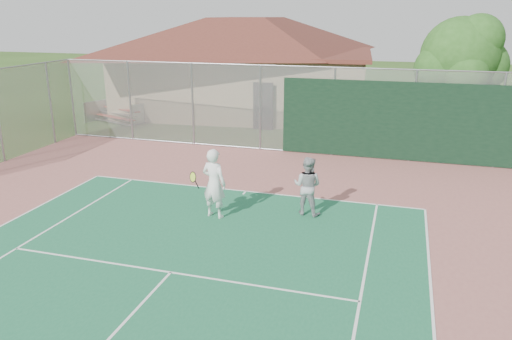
{
  "coord_description": "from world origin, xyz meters",
  "views": [
    {
      "loc": [
        4.6,
        -2.47,
        5.48
      ],
      "look_at": [
        0.98,
        9.71,
        1.48
      ],
      "focal_mm": 35.0,
      "sensor_mm": 36.0,
      "label": 1
    }
  ],
  "objects": [
    {
      "name": "back_fence",
      "position": [
        2.11,
        16.98,
        1.67
      ],
      "size": [
        20.08,
        0.11,
        3.53
      ],
      "color": "gray",
      "rests_on": "ground"
    },
    {
      "name": "clubhouse",
      "position": [
        -4.11,
        25.1,
        3.17
      ],
      "size": [
        15.25,
        10.85,
        6.25
      ],
      "rotation": [
        0.0,
        0.0,
        0.09
      ],
      "color": "tan",
      "rests_on": "ground"
    },
    {
      "name": "player_white_front",
      "position": [
        -0.21,
        9.65,
        0.99
      ],
      "size": [
        1.07,
        0.76,
        1.97
      ],
      "rotation": [
        0.0,
        0.0,
        2.93
      ],
      "color": "white",
      "rests_on": "ground"
    },
    {
      "name": "player_grey_back",
      "position": [
        2.22,
        10.59,
        0.84
      ],
      "size": [
        0.9,
        0.75,
        1.68
      ],
      "rotation": [
        0.0,
        0.0,
        2.99
      ],
      "color": "#9FA1A4",
      "rests_on": "ground"
    },
    {
      "name": "bleachers",
      "position": [
        -9.6,
        20.3,
        0.56
      ],
      "size": [
        3.39,
        2.59,
        1.06
      ],
      "rotation": [
        0.0,
        0.0,
        -0.37
      ],
      "color": "maroon",
      "rests_on": "ground"
    },
    {
      "name": "tree",
      "position": [
        6.87,
        20.97,
        3.61
      ],
      "size": [
        3.94,
        3.73,
        5.49
      ],
      "color": "#382414",
      "rests_on": "ground"
    }
  ]
}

